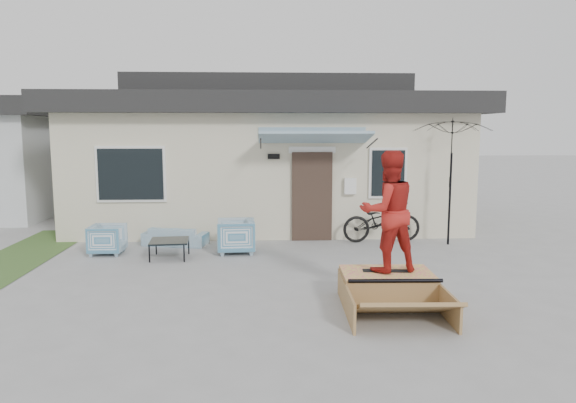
{
  "coord_description": "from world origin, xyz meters",
  "views": [
    {
      "loc": [
        -0.19,
        -7.91,
        2.62
      ],
      "look_at": [
        0.3,
        1.8,
        1.3
      ],
      "focal_mm": 33.09,
      "sensor_mm": 36.0,
      "label": 1
    }
  ],
  "objects_px": {
    "skate_ramp": "(387,287)",
    "bicycle": "(382,217)",
    "armchair_right": "(236,234)",
    "skateboard": "(386,270)",
    "patio_umbrella": "(451,169)",
    "loveseat": "(175,233)",
    "armchair_left": "(108,238)",
    "coffee_table": "(170,249)",
    "skater": "(388,210)"
  },
  "relations": [
    {
      "from": "skate_ramp",
      "to": "bicycle",
      "type": "bearing_deg",
      "value": 80.11
    },
    {
      "from": "armchair_right",
      "to": "skateboard",
      "type": "xyz_separation_m",
      "value": [
        2.47,
        -3.33,
        0.08
      ]
    },
    {
      "from": "bicycle",
      "to": "patio_umbrella",
      "type": "height_order",
      "value": "patio_umbrella"
    },
    {
      "from": "loveseat",
      "to": "skateboard",
      "type": "height_order",
      "value": "loveseat"
    },
    {
      "from": "armchair_right",
      "to": "bicycle",
      "type": "xyz_separation_m",
      "value": [
        3.37,
        0.97,
        0.19
      ]
    },
    {
      "from": "armchair_left",
      "to": "skateboard",
      "type": "xyz_separation_m",
      "value": [
        5.17,
        -3.34,
        0.13
      ]
    },
    {
      "from": "loveseat",
      "to": "skateboard",
      "type": "bearing_deg",
      "value": 145.74
    },
    {
      "from": "armchair_left",
      "to": "coffee_table",
      "type": "distance_m",
      "value": 1.44
    },
    {
      "from": "armchair_right",
      "to": "bicycle",
      "type": "distance_m",
      "value": 3.51
    },
    {
      "from": "armchair_right",
      "to": "bicycle",
      "type": "relative_size",
      "value": 0.43
    },
    {
      "from": "bicycle",
      "to": "armchair_left",
      "type": "bearing_deg",
      "value": 94.27
    },
    {
      "from": "armchair_right",
      "to": "skate_ramp",
      "type": "bearing_deg",
      "value": 32.78
    },
    {
      "from": "loveseat",
      "to": "skate_ramp",
      "type": "distance_m",
      "value": 5.72
    },
    {
      "from": "armchair_left",
      "to": "skater",
      "type": "distance_m",
      "value": 6.25
    },
    {
      "from": "bicycle",
      "to": "skater",
      "type": "height_order",
      "value": "skater"
    },
    {
      "from": "armchair_right",
      "to": "skateboard",
      "type": "bearing_deg",
      "value": 33.17
    },
    {
      "from": "armchair_left",
      "to": "coffee_table",
      "type": "bearing_deg",
      "value": -106.77
    },
    {
      "from": "skate_ramp",
      "to": "skateboard",
      "type": "distance_m",
      "value": 0.25
    },
    {
      "from": "armchair_right",
      "to": "skateboard",
      "type": "distance_m",
      "value": 4.14
    },
    {
      "from": "armchair_left",
      "to": "patio_umbrella",
      "type": "xyz_separation_m",
      "value": [
        7.54,
        0.58,
        1.4
      ]
    },
    {
      "from": "armchair_right",
      "to": "coffee_table",
      "type": "xyz_separation_m",
      "value": [
        -1.33,
        -0.41,
        -0.21
      ]
    },
    {
      "from": "armchair_left",
      "to": "skater",
      "type": "bearing_deg",
      "value": -122.25
    },
    {
      "from": "loveseat",
      "to": "patio_umbrella",
      "type": "height_order",
      "value": "patio_umbrella"
    },
    {
      "from": "coffee_table",
      "to": "skateboard",
      "type": "distance_m",
      "value": 4.8
    },
    {
      "from": "armchair_left",
      "to": "patio_umbrella",
      "type": "bearing_deg",
      "value": -84.98
    },
    {
      "from": "skate_ramp",
      "to": "skateboard",
      "type": "bearing_deg",
      "value": 90.0
    },
    {
      "from": "skater",
      "to": "armchair_right",
      "type": "bearing_deg",
      "value": -65.91
    },
    {
      "from": "loveseat",
      "to": "armchair_left",
      "type": "relative_size",
      "value": 2.06
    },
    {
      "from": "loveseat",
      "to": "skate_ramp",
      "type": "xyz_separation_m",
      "value": [
        3.88,
        -4.2,
        -0.05
      ]
    },
    {
      "from": "armchair_left",
      "to": "skater",
      "type": "relative_size",
      "value": 0.38
    },
    {
      "from": "patio_umbrella",
      "to": "skater",
      "type": "xyz_separation_m",
      "value": [
        -2.37,
        -3.92,
        -0.33
      ]
    },
    {
      "from": "bicycle",
      "to": "skateboard",
      "type": "bearing_deg",
      "value": 163.53
    },
    {
      "from": "patio_umbrella",
      "to": "skater",
      "type": "relative_size",
      "value": 1.2
    },
    {
      "from": "armchair_right",
      "to": "skater",
      "type": "xyz_separation_m",
      "value": [
        2.47,
        -3.33,
        1.02
      ]
    },
    {
      "from": "loveseat",
      "to": "coffee_table",
      "type": "relative_size",
      "value": 1.89
    },
    {
      "from": "skateboard",
      "to": "coffee_table",
      "type": "bearing_deg",
      "value": 148.18
    },
    {
      "from": "bicycle",
      "to": "patio_umbrella",
      "type": "relative_size",
      "value": 0.84
    },
    {
      "from": "loveseat",
      "to": "skate_ramp",
      "type": "relative_size",
      "value": 0.79
    },
    {
      "from": "armchair_right",
      "to": "skate_ramp",
      "type": "relative_size",
      "value": 0.44
    },
    {
      "from": "patio_umbrella",
      "to": "skateboard",
      "type": "relative_size",
      "value": 3.03
    },
    {
      "from": "skater",
      "to": "armchair_left",
      "type": "bearing_deg",
      "value": -45.37
    },
    {
      "from": "armchair_left",
      "to": "skateboard",
      "type": "distance_m",
      "value": 6.16
    },
    {
      "from": "skateboard",
      "to": "skater",
      "type": "distance_m",
      "value": 0.94
    },
    {
      "from": "loveseat",
      "to": "skater",
      "type": "distance_m",
      "value": 5.8
    },
    {
      "from": "skate_ramp",
      "to": "skater",
      "type": "bearing_deg",
      "value": 90.0
    },
    {
      "from": "patio_umbrella",
      "to": "skater",
      "type": "height_order",
      "value": "skater"
    },
    {
      "from": "bicycle",
      "to": "skater",
      "type": "xyz_separation_m",
      "value": [
        -0.9,
        -4.29,
        0.83
      ]
    },
    {
      "from": "coffee_table",
      "to": "skater",
      "type": "xyz_separation_m",
      "value": [
        3.8,
        -2.91,
        1.23
      ]
    },
    {
      "from": "bicycle",
      "to": "loveseat",
      "type": "bearing_deg",
      "value": 87.03
    },
    {
      "from": "loveseat",
      "to": "armchair_right",
      "type": "bearing_deg",
      "value": 162.27
    }
  ]
}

